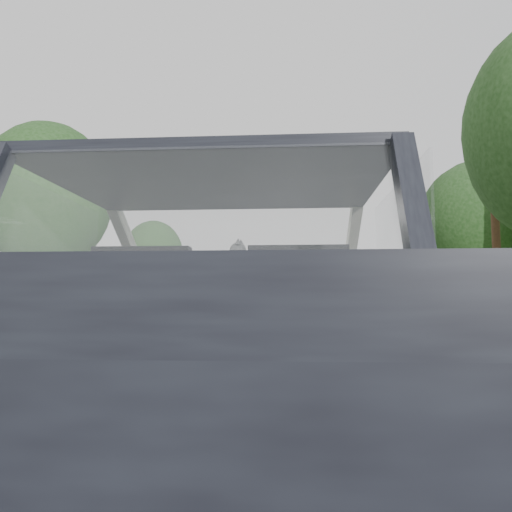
# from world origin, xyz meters

# --- Properties ---
(ground) EXTENTS (140.00, 140.00, 0.00)m
(ground) POSITION_xyz_m (0.00, 0.00, 0.00)
(ground) COLOR black
(ground) RESTS_ON ground
(subject_car) EXTENTS (1.80, 4.00, 1.45)m
(subject_car) POSITION_xyz_m (0.00, 0.00, 0.72)
(subject_car) COLOR black
(subject_car) RESTS_ON ground
(dashboard) EXTENTS (1.58, 0.45, 0.30)m
(dashboard) POSITION_xyz_m (0.00, 0.62, 0.85)
(dashboard) COLOR black
(dashboard) RESTS_ON subject_car
(driver_seat) EXTENTS (0.50, 0.72, 0.42)m
(driver_seat) POSITION_xyz_m (-0.40, -0.29, 0.88)
(driver_seat) COLOR black
(driver_seat) RESTS_ON subject_car
(passenger_seat) EXTENTS (0.50, 0.72, 0.42)m
(passenger_seat) POSITION_xyz_m (0.40, -0.29, 0.88)
(passenger_seat) COLOR black
(passenger_seat) RESTS_ON subject_car
(steering_wheel) EXTENTS (0.36, 0.36, 0.04)m
(steering_wheel) POSITION_xyz_m (-0.40, 0.33, 0.92)
(steering_wheel) COLOR black
(steering_wheel) RESTS_ON dashboard
(cat) EXTENTS (0.61, 0.30, 0.26)m
(cat) POSITION_xyz_m (0.24, 0.57, 1.09)
(cat) COLOR gray
(cat) RESTS_ON dashboard
(guardrail) EXTENTS (0.05, 90.00, 0.32)m
(guardrail) POSITION_xyz_m (4.30, 10.00, 0.58)
(guardrail) COLOR gray
(guardrail) RESTS_ON ground
(other_car) EXTENTS (2.08, 4.28, 1.36)m
(other_car) POSITION_xyz_m (0.79, 15.36, 0.68)
(other_car) COLOR silver
(other_car) RESTS_ON ground
(highway_sign) EXTENTS (0.44, 1.01, 2.59)m
(highway_sign) POSITION_xyz_m (5.81, 27.70, 1.29)
(highway_sign) COLOR #1C5E24
(highway_sign) RESTS_ON ground
(utility_pole) EXTENTS (0.34, 0.34, 8.37)m
(utility_pole) POSITION_xyz_m (7.21, 14.18, 4.18)
(utility_pole) COLOR brown
(utility_pole) RESTS_ON ground
(tree_2) EXTENTS (5.31, 5.31, 7.00)m
(tree_2) POSITION_xyz_m (8.62, 20.42, 3.50)
(tree_2) COLOR #183813
(tree_2) RESTS_ON ground
(tree_3) EXTENTS (7.40, 7.40, 9.69)m
(tree_3) POSITION_xyz_m (12.24, 29.73, 4.85)
(tree_3) COLOR #183813
(tree_3) RESTS_ON ground
(tree_5) EXTENTS (6.78, 6.78, 7.96)m
(tree_5) POSITION_xyz_m (-9.58, 16.45, 3.98)
(tree_5) COLOR #183813
(tree_5) RESTS_ON ground
(tree_6) EXTENTS (5.48, 5.48, 7.06)m
(tree_6) POSITION_xyz_m (-10.47, 35.36, 3.53)
(tree_6) COLOR #183813
(tree_6) RESTS_ON ground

